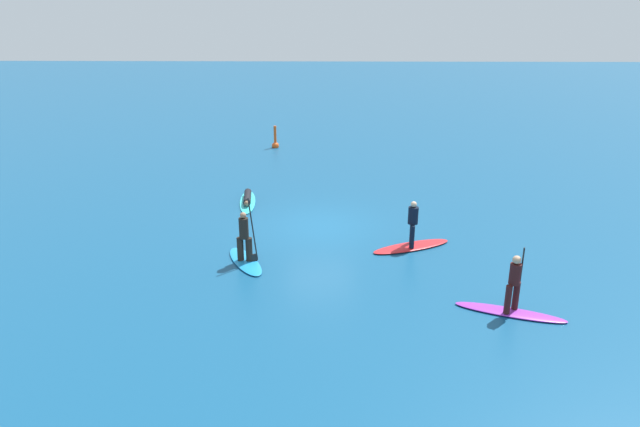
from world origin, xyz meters
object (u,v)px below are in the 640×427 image
object	(u,v)px
surfer_on_teal_board	(247,200)
surfer_on_blue_board	(245,250)
marker_buoy	(275,143)
surfer_on_purple_board	(512,299)
surfer_on_red_board	(412,237)

from	to	relation	value
surfer_on_teal_board	surfer_on_blue_board	world-z (taller)	surfer_on_blue_board
surfer_on_teal_board	marker_buoy	size ratio (longest dim) A/B	2.21
surfer_on_blue_board	marker_buoy	distance (m)	15.56
surfer_on_purple_board	surfer_on_teal_board	bearing A→B (deg)	152.26
marker_buoy	surfer_on_blue_board	bearing A→B (deg)	-88.49
surfer_on_red_board	surfer_on_blue_board	bearing A→B (deg)	-10.47
surfer_on_purple_board	marker_buoy	distance (m)	20.40
surfer_on_purple_board	marker_buoy	xyz separation A→B (m)	(-8.12, 18.71, -0.19)
surfer_on_purple_board	marker_buoy	world-z (taller)	surfer_on_purple_board
marker_buoy	surfer_on_red_board	bearing A→B (deg)	-67.21
surfer_on_purple_board	surfer_on_red_board	world-z (taller)	surfer_on_purple_board
surfer_on_teal_board	surfer_on_blue_board	distance (m)	5.98
surfer_on_purple_board	surfer_on_red_board	xyz separation A→B (m)	(-2.14, 4.46, -0.06)
surfer_on_teal_board	surfer_on_blue_board	bearing A→B (deg)	1.18
surfer_on_purple_board	surfer_on_blue_board	size ratio (longest dim) A/B	1.20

